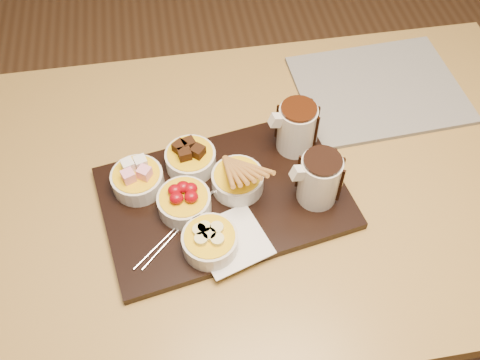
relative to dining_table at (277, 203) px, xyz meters
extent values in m
plane|color=#54351D|center=(0.00, 0.00, -0.65)|extent=(5.00, 5.00, 0.00)
cube|color=#A17E3B|center=(0.00, 0.00, 0.08)|extent=(1.20, 0.80, 0.04)
cylinder|color=#A17E3B|center=(-0.54, 0.34, -0.30)|extent=(0.06, 0.06, 0.71)
cylinder|color=#A17E3B|center=(0.54, 0.34, -0.30)|extent=(0.06, 0.06, 0.71)
cube|color=black|center=(-0.12, -0.04, 0.11)|extent=(0.50, 0.38, 0.02)
cube|color=white|center=(-0.12, -0.14, 0.12)|extent=(0.15, 0.15, 0.00)
cylinder|color=silver|center=(-0.28, 0.01, 0.14)|extent=(0.10, 0.10, 0.04)
cylinder|color=silver|center=(-0.17, 0.04, 0.14)|extent=(0.10, 0.10, 0.04)
cylinder|color=silver|center=(-0.20, -0.06, 0.14)|extent=(0.10, 0.10, 0.04)
cylinder|color=silver|center=(-0.09, -0.03, 0.14)|extent=(0.10, 0.10, 0.04)
cylinder|color=silver|center=(-0.16, -0.15, 0.14)|extent=(0.10, 0.10, 0.04)
cylinder|color=silver|center=(0.06, -0.07, 0.17)|extent=(0.09, 0.09, 0.10)
cylinder|color=silver|center=(0.04, 0.06, 0.17)|extent=(0.09, 0.09, 0.10)
cube|color=beige|center=(0.27, 0.20, 0.10)|extent=(0.38, 0.31, 0.01)
camera|label=1|loc=(-0.18, -0.62, 0.96)|focal=40.00mm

